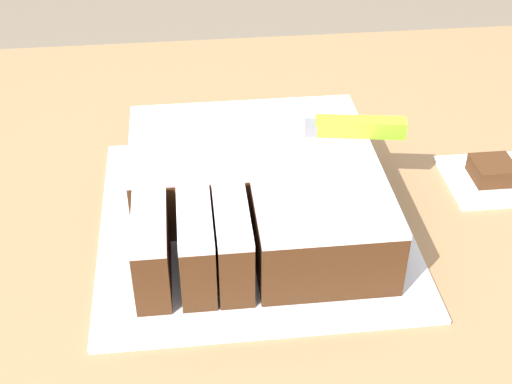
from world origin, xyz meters
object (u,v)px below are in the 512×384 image
cake (259,190)px  brownie (495,170)px  cake_board (256,222)px  knife (340,127)px

cake → brownie: size_ratio=5.60×
cake_board → cake: size_ratio=1.28×
cake_board → knife: (0.11, 0.05, 0.10)m
cake_board → knife: bearing=25.4°
cake → brownie: bearing=9.1°
knife → cake_board: bearing=34.9°
cake_board → cake: bearing=45.8°
cake → brownie: 0.33m
cake_board → knife: 0.16m
knife → brownie: knife is taller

